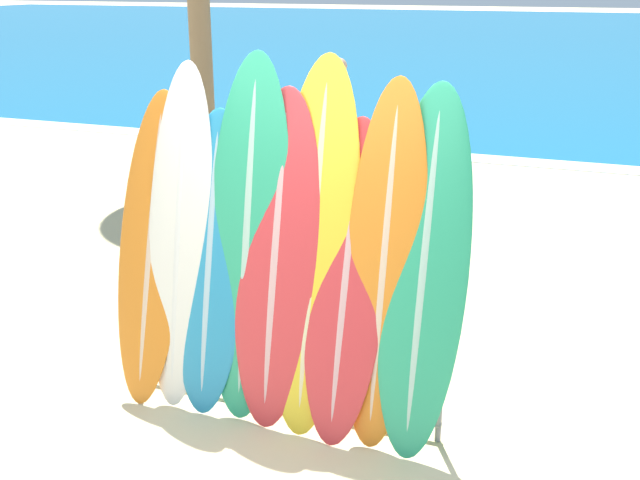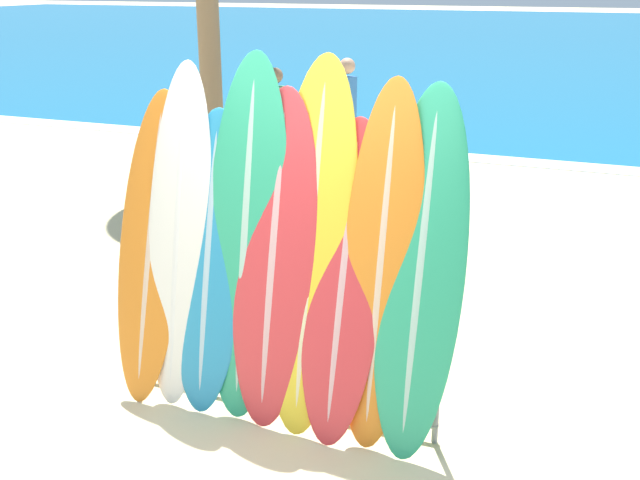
# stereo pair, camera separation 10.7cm
# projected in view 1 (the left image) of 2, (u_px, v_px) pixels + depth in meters

# --- Properties ---
(ground_plane) EXTENTS (160.00, 160.00, 0.00)m
(ground_plane) POSITION_uv_depth(u_px,v_px,m) (245.00, 474.00, 4.57)
(ground_plane) COLOR beige
(ocean_water) EXTENTS (120.00, 60.00, 0.01)m
(ocean_water) POSITION_uv_depth(u_px,v_px,m) (567.00, 37.00, 38.44)
(ocean_water) COLOR #146693
(ocean_water) RESTS_ON ground_plane
(surfboard_rack) EXTENTS (2.27, 0.04, 0.97)m
(surfboard_rack) POSITION_uv_depth(u_px,v_px,m) (280.00, 342.00, 5.09)
(surfboard_rack) COLOR slate
(surfboard_rack) RESTS_ON ground_plane
(surfboard_slot_0) EXTENTS (0.51, 0.67, 2.15)m
(surfboard_slot_0) POSITION_uv_depth(u_px,v_px,m) (151.00, 249.00, 5.22)
(surfboard_slot_0) COLOR orange
(surfboard_slot_0) RESTS_ON ground_plane
(surfboard_slot_1) EXTENTS (0.49, 0.57, 2.36)m
(surfboard_slot_1) POSITION_uv_depth(u_px,v_px,m) (180.00, 238.00, 5.12)
(surfboard_slot_1) COLOR silver
(surfboard_slot_1) RESTS_ON ground_plane
(surfboard_slot_2) EXTENTS (0.54, 0.55, 2.06)m
(surfboard_slot_2) POSITION_uv_depth(u_px,v_px,m) (211.00, 264.00, 5.07)
(surfboard_slot_2) COLOR teal
(surfboard_slot_2) RESTS_ON ground_plane
(surfboard_slot_3) EXTENTS (0.59, 0.54, 2.44)m
(surfboard_slot_3) POSITION_uv_depth(u_px,v_px,m) (248.00, 241.00, 4.95)
(surfboard_slot_3) COLOR #289E70
(surfboard_slot_3) RESTS_ON ground_plane
(surfboard_slot_4) EXTENTS (0.59, 0.60, 2.23)m
(surfboard_slot_4) POSITION_uv_depth(u_px,v_px,m) (276.00, 261.00, 4.89)
(surfboard_slot_4) COLOR red
(surfboard_slot_4) RESTS_ON ground_plane
(surfboard_slot_5) EXTENTS (0.59, 0.66, 2.43)m
(surfboard_slot_5) POSITION_uv_depth(u_px,v_px,m) (314.00, 249.00, 4.82)
(surfboard_slot_5) COLOR yellow
(surfboard_slot_5) RESTS_ON ground_plane
(surfboard_slot_6) EXTENTS (0.54, 0.66, 2.05)m
(surfboard_slot_6) POSITION_uv_depth(u_px,v_px,m) (346.00, 283.00, 4.76)
(surfboard_slot_6) COLOR red
(surfboard_slot_6) RESTS_ON ground_plane
(surfboard_slot_7) EXTENTS (0.51, 0.56, 2.32)m
(surfboard_slot_7) POSITION_uv_depth(u_px,v_px,m) (384.00, 268.00, 4.66)
(surfboard_slot_7) COLOR orange
(surfboard_slot_7) RESTS_ON ground_plane
(surfboard_slot_8) EXTENTS (0.55, 0.65, 2.29)m
(surfboard_slot_8) POSITION_uv_depth(u_px,v_px,m) (424.00, 274.00, 4.58)
(surfboard_slot_8) COLOR #289E70
(surfboard_slot_8) RESTS_ON ground_plane
(person_near_water) EXTENTS (0.27, 0.21, 1.60)m
(person_near_water) POSITION_uv_depth(u_px,v_px,m) (183.00, 171.00, 8.15)
(person_near_water) COLOR #846047
(person_near_water) RESTS_ON ground_plane
(person_mid_beach) EXTENTS (0.28, 0.22, 1.67)m
(person_mid_beach) POSITION_uv_depth(u_px,v_px,m) (268.00, 122.00, 10.73)
(person_mid_beach) COLOR #846047
(person_mid_beach) RESTS_ON ground_plane
(person_far_left) EXTENTS (0.26, 0.30, 1.76)m
(person_far_left) POSITION_uv_depth(u_px,v_px,m) (339.00, 112.00, 11.18)
(person_far_left) COLOR tan
(person_far_left) RESTS_ON ground_plane
(person_far_right) EXTENTS (0.26, 0.25, 1.53)m
(person_far_right) POSITION_uv_depth(u_px,v_px,m) (427.00, 200.00, 7.25)
(person_far_right) COLOR beige
(person_far_right) RESTS_ON ground_plane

